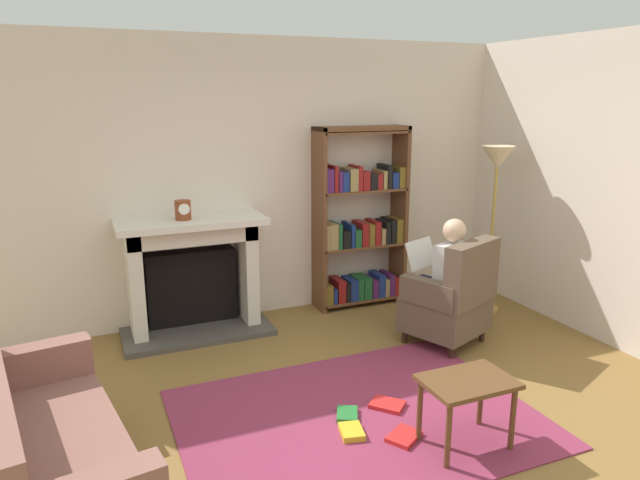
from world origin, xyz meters
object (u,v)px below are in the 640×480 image
(mantel_clock, at_px, (183,210))
(bookshelf, at_px, (361,223))
(armchair_reading, at_px, (452,299))
(side_table, at_px, (467,390))
(seated_reader, at_px, (442,275))
(fireplace, at_px, (192,271))
(sofa_floral, at_px, (43,459))
(floor_lamp, at_px, (496,172))

(mantel_clock, bearing_deg, bookshelf, 4.26)
(bookshelf, distance_m, armchair_reading, 1.36)
(side_table, bearing_deg, seated_reader, 61.27)
(fireplace, relative_size, seated_reader, 1.18)
(side_table, bearing_deg, armchair_reading, 57.91)
(sofa_floral, distance_m, side_table, 2.43)
(sofa_floral, bearing_deg, side_table, -108.09)
(armchair_reading, relative_size, floor_lamp, 0.58)
(mantel_clock, distance_m, seated_reader, 2.36)
(fireplace, height_order, seated_reader, seated_reader)
(mantel_clock, bearing_deg, armchair_reading, -27.93)
(bookshelf, distance_m, sofa_floral, 3.74)
(fireplace, relative_size, bookshelf, 0.72)
(bookshelf, height_order, seated_reader, bookshelf)
(bookshelf, xyz_separation_m, armchair_reading, (0.28, -1.25, -0.45))
(bookshelf, bearing_deg, floor_lamp, -31.62)
(seated_reader, xyz_separation_m, sofa_floral, (-3.19, -1.07, -0.30))
(seated_reader, bearing_deg, armchair_reading, 90.00)
(bookshelf, relative_size, side_table, 3.32)
(armchair_reading, bearing_deg, side_table, 35.21)
(floor_lamp, bearing_deg, mantel_clock, 169.31)
(side_table, bearing_deg, fireplace, 115.25)
(mantel_clock, bearing_deg, fireplace, 55.22)
(sofa_floral, relative_size, floor_lamp, 1.07)
(mantel_clock, height_order, armchair_reading, mantel_clock)
(armchair_reading, distance_m, floor_lamp, 1.43)
(fireplace, bearing_deg, seated_reader, -29.08)
(bookshelf, bearing_deg, side_table, -102.17)
(side_table, height_order, floor_lamp, floor_lamp)
(armchair_reading, height_order, sofa_floral, armchair_reading)
(bookshelf, bearing_deg, fireplace, -178.81)
(fireplace, height_order, floor_lamp, floor_lamp)
(mantel_clock, distance_m, armchair_reading, 2.49)
(mantel_clock, relative_size, seated_reader, 0.15)
(seated_reader, distance_m, floor_lamp, 1.28)
(seated_reader, bearing_deg, sofa_floral, -4.17)
(armchair_reading, height_order, floor_lamp, floor_lamp)
(mantel_clock, xyz_separation_m, sofa_floral, (-1.14, -2.08, -0.86))
(seated_reader, xyz_separation_m, floor_lamp, (0.89, 0.45, 0.81))
(fireplace, height_order, sofa_floral, fireplace)
(fireplace, height_order, side_table, fireplace)
(floor_lamp, bearing_deg, fireplace, 167.16)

